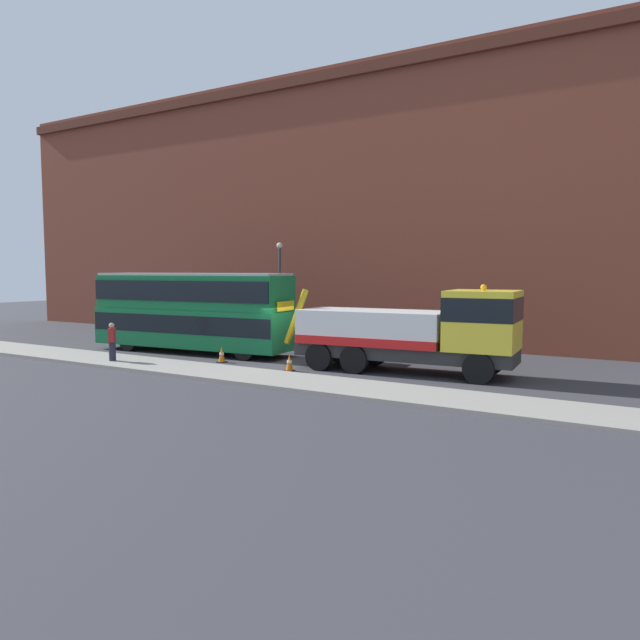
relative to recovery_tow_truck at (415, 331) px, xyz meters
The scene contains 9 objects.
ground_plane 6.04m from the recovery_tow_truck, behind, with size 120.00×120.00×0.00m, color #38383D.
near_kerb 7.41m from the recovery_tow_truck, 143.13° to the right, with size 60.00×2.80×0.15m, color gray.
building_facade 12.15m from the recovery_tow_truck, 123.78° to the left, with size 60.00×1.50×16.00m.
recovery_tow_truck is the anchor object (origin of this frame).
double_decker_bus 12.07m from the recovery_tow_truck, behind, with size 11.17×3.35×4.06m.
pedestrian_onlooker 13.40m from the recovery_tow_truck, 159.59° to the right, with size 0.44×0.48×1.71m.
traffic_cone_near_bus 8.94m from the recovery_tow_truck, 168.32° to the right, with size 0.36×0.36×0.72m.
traffic_cone_midway 5.34m from the recovery_tow_truck, 155.36° to the right, with size 0.36×0.36×0.72m.
street_lamp 12.94m from the recovery_tow_truck, 149.88° to the left, with size 0.36×0.36×5.83m.
Camera 1 is at (14.73, -22.36, 4.21)m, focal length 33.25 mm.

